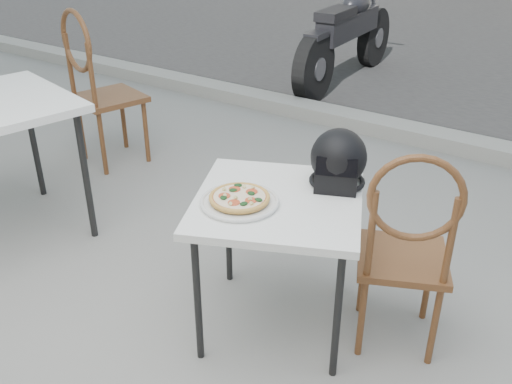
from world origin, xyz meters
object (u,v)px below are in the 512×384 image
Objects in this scene: helmet at (338,161)px; cafe_chair_side at (96,81)px; cafe_chair_main at (407,243)px; pizza at (240,197)px; plate at (240,202)px; motorcycle at (348,37)px; cafe_table_main at (278,211)px.

cafe_chair_side reaches higher than helmet.
pizza is at bearing 0.64° from cafe_chair_main.
pizza is 0.48m from helmet.
cafe_chair_main is (0.64, 0.29, -0.13)m from plate.
helmet is 3.84m from motorcycle.
plate is 0.16× the size of motorcycle.
pizza is 4.10m from motorcycle.
plate is (-0.11, -0.13, 0.07)m from cafe_table_main.
cafe_table_main is 0.94× the size of cafe_chair_main.
cafe_chair_main is (0.38, -0.10, -0.24)m from helmet.
cafe_table_main is 4.01m from motorcycle.
cafe_table_main is 2.78× the size of helmet.
cafe_chair_main is at bearing -62.95° from motorcycle.
motorcycle is (-1.36, 3.86, -0.20)m from plate.
plate reaches higher than cafe_table_main.
cafe_chair_main is 2.65m from cafe_chair_side.
pizza is at bearing 170.16° from cafe_chair_side.
motorcycle reaches higher than cafe_table_main.
helmet is at bearing 60.84° from cafe_table_main.
cafe_table_main is 2.94× the size of pizza.
pizza is (-0.11, -0.13, 0.09)m from cafe_table_main.
helmet is at bearing 57.04° from plate.
cafe_chair_side is (-2.57, 0.65, 0.09)m from cafe_chair_main.
helmet is at bearing -67.22° from motorcycle.
motorcycle is at bearing 111.57° from cafe_table_main.
cafe_chair_main is at bearing -178.03° from cafe_chair_side.
cafe_chair_main is (0.64, 0.29, -0.15)m from pizza.
cafe_chair_side reaches higher than pizza.
helmet is 0.46m from cafe_chair_main.
cafe_chair_side is at bearing -103.27° from motorcycle.
cafe_table_main is at bearing 50.31° from pizza.
cafe_chair_side is at bearing 143.63° from helmet.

